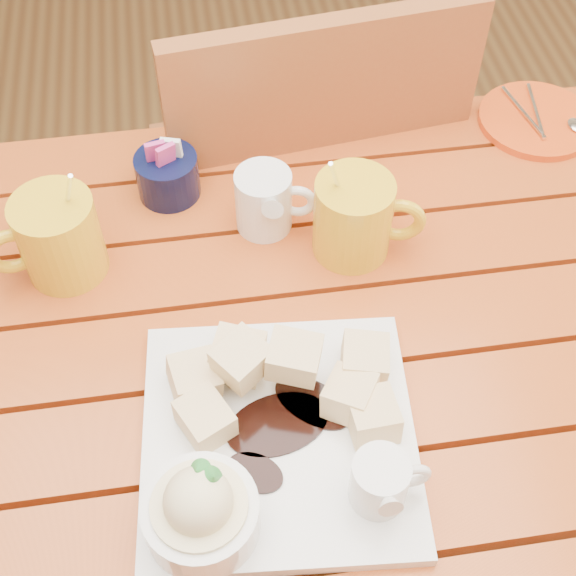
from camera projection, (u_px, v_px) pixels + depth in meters
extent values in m
plane|color=#523117|center=(268.00, 559.00, 1.54)|extent=(5.00, 5.00, 0.00)
cube|color=#8F3412|center=(283.00, 526.00, 0.83)|extent=(1.20, 0.11, 0.03)
cube|color=#8F3412|center=(268.00, 428.00, 0.90)|extent=(1.20, 0.11, 0.03)
cube|color=#8F3412|center=(256.00, 344.00, 0.96)|extent=(1.20, 0.11, 0.03)
cube|color=#8F3412|center=(245.00, 272.00, 1.03)|extent=(1.20, 0.11, 0.03)
cube|color=#8F3412|center=(235.00, 209.00, 1.10)|extent=(1.20, 0.11, 0.03)
cube|color=#8F3412|center=(227.00, 153.00, 1.17)|extent=(1.20, 0.11, 0.03)
cube|color=#8F3412|center=(228.00, 172.00, 1.23)|extent=(1.12, 0.04, 0.08)
cylinder|color=#8F3412|center=(526.00, 269.00, 1.52)|extent=(0.06, 0.06, 0.72)
cube|color=white|center=(279.00, 437.00, 0.86)|extent=(0.32, 0.32, 0.02)
cube|color=gold|center=(365.00, 360.00, 0.89)|extent=(0.06, 0.06, 0.04)
cube|color=gold|center=(373.00, 416.00, 0.85)|extent=(0.05, 0.05, 0.04)
cube|color=gold|center=(194.00, 378.00, 0.87)|extent=(0.06, 0.06, 0.04)
cube|color=gold|center=(237.00, 355.00, 0.89)|extent=(0.07, 0.07, 0.04)
cube|color=gold|center=(205.00, 419.00, 0.84)|extent=(0.07, 0.07, 0.04)
cube|color=gold|center=(242.00, 359.00, 0.85)|extent=(0.07, 0.07, 0.04)
cube|color=gold|center=(350.00, 396.00, 0.86)|extent=(0.07, 0.07, 0.04)
cube|color=gold|center=(294.00, 357.00, 0.85)|extent=(0.07, 0.07, 0.04)
cylinder|color=white|center=(201.00, 516.00, 0.78)|extent=(0.11, 0.11, 0.05)
cylinder|color=#F0E9B0|center=(200.00, 510.00, 0.77)|extent=(0.09, 0.09, 0.03)
sphere|color=#F0E9B0|center=(198.00, 501.00, 0.75)|extent=(0.07, 0.07, 0.07)
cone|color=#2C8836|center=(212.00, 478.00, 0.73)|extent=(0.04, 0.04, 0.03)
cone|color=#2C8836|center=(199.00, 470.00, 0.74)|extent=(0.03, 0.03, 0.03)
cylinder|color=white|center=(379.00, 482.00, 0.79)|extent=(0.06, 0.06, 0.06)
cylinder|color=black|center=(382.00, 470.00, 0.77)|extent=(0.05, 0.05, 0.01)
cone|color=white|center=(388.00, 500.00, 0.75)|extent=(0.02, 0.02, 0.03)
torus|color=white|center=(413.00, 476.00, 0.79)|extent=(0.04, 0.01, 0.04)
cylinder|color=gold|center=(60.00, 237.00, 0.98)|extent=(0.10, 0.10, 0.11)
cylinder|color=black|center=(51.00, 210.00, 0.94)|extent=(0.09, 0.09, 0.01)
torus|color=gold|center=(12.00, 251.00, 0.96)|extent=(0.07, 0.03, 0.07)
cylinder|color=silver|center=(67.00, 207.00, 0.95)|extent=(0.05, 0.06, 0.15)
cylinder|color=gold|center=(353.00, 217.00, 1.00)|extent=(0.10, 0.10, 0.11)
cylinder|color=black|center=(355.00, 191.00, 0.96)|extent=(0.08, 0.08, 0.01)
torus|color=gold|center=(399.00, 220.00, 1.00)|extent=(0.07, 0.03, 0.07)
cylinder|color=silver|center=(340.00, 191.00, 0.97)|extent=(0.04, 0.06, 0.14)
cylinder|color=white|center=(264.00, 201.00, 1.03)|extent=(0.07, 0.07, 0.09)
cylinder|color=white|center=(263.00, 179.00, 1.00)|extent=(0.06, 0.06, 0.01)
cone|color=white|center=(267.00, 205.00, 0.99)|extent=(0.03, 0.03, 0.03)
torus|color=white|center=(297.00, 196.00, 1.03)|extent=(0.05, 0.02, 0.05)
cylinder|color=black|center=(168.00, 176.00, 1.08)|extent=(0.08, 0.08, 0.06)
cube|color=#CF388A|center=(156.00, 153.00, 1.05)|extent=(0.03, 0.02, 0.04)
cube|color=white|center=(172.00, 150.00, 1.05)|extent=(0.03, 0.02, 0.04)
cube|color=#CF388A|center=(166.00, 157.00, 1.04)|extent=(0.03, 0.02, 0.04)
cylinder|color=#DB4613|center=(537.00, 120.00, 1.19)|extent=(0.17, 0.17, 0.01)
cylinder|color=silver|center=(524.00, 112.00, 1.18)|extent=(0.03, 0.12, 0.01)
cylinder|color=silver|center=(536.00, 111.00, 1.19)|extent=(0.02, 0.12, 0.01)
ellipsoid|color=silver|center=(576.00, 125.00, 1.17)|extent=(0.02, 0.03, 0.01)
cube|color=brown|center=(286.00, 186.00, 1.52)|extent=(0.50, 0.50, 0.03)
cylinder|color=brown|center=(345.00, 188.00, 1.85)|extent=(0.04, 0.04, 0.45)
cylinder|color=brown|center=(181.00, 220.00, 1.79)|extent=(0.04, 0.04, 0.45)
cylinder|color=brown|center=(403.00, 318.00, 1.62)|extent=(0.04, 0.04, 0.45)
cylinder|color=brown|center=(217.00, 360.00, 1.56)|extent=(0.04, 0.04, 0.45)
cube|color=brown|center=(321.00, 158.00, 1.20)|extent=(0.45, 0.08, 0.47)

